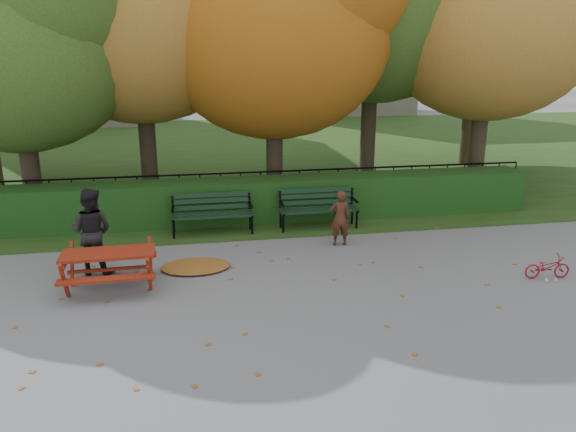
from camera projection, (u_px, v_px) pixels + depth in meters
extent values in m
plane|color=slate|center=(304.00, 297.00, 9.28)|extent=(90.00, 90.00, 0.00)
plane|color=#1B3512|center=(232.00, 152.00, 22.48)|extent=(90.00, 90.00, 0.00)
cube|color=#BDAD94|center=(337.00, 16.00, 35.36)|extent=(9.00, 6.00, 12.00)
cube|color=black|center=(265.00, 199.00, 13.38)|extent=(13.00, 0.90, 1.00)
cube|color=black|center=(261.00, 207.00, 14.25)|extent=(14.00, 0.04, 0.04)
cube|color=black|center=(260.00, 172.00, 13.99)|extent=(14.00, 0.04, 0.04)
cylinder|color=black|center=(138.00, 197.00, 13.62)|extent=(0.03, 0.03, 1.00)
cylinder|color=black|center=(261.00, 191.00, 14.13)|extent=(0.03, 0.03, 1.00)
cylinder|color=black|center=(374.00, 186.00, 14.65)|extent=(0.03, 0.03, 1.00)
cylinder|color=black|center=(497.00, 181.00, 15.25)|extent=(0.03, 0.03, 1.00)
cylinder|color=#2E241A|center=(30.00, 163.00, 13.43)|extent=(0.44, 0.44, 2.62)
ellipsoid|color=#254A19|center=(14.00, 41.00, 12.63)|extent=(5.60, 5.60, 5.04)
cylinder|color=#2E241A|center=(148.00, 142.00, 14.95)|extent=(0.44, 0.44, 3.15)
ellipsoid|color=#8F5B19|center=(138.00, 7.00, 13.99)|extent=(6.40, 6.40, 5.76)
cylinder|color=#2E241A|center=(274.00, 149.00, 14.81)|extent=(0.44, 0.44, 2.80)
ellipsoid|color=#8D4B10|center=(274.00, 30.00, 13.96)|extent=(6.00, 6.00, 5.40)
cylinder|color=#2E241A|center=(368.00, 127.00, 16.46)|extent=(0.44, 0.44, 3.50)
cylinder|color=#2E241A|center=(478.00, 141.00, 15.58)|extent=(0.44, 0.44, 2.97)
ellipsoid|color=#8F5B19|center=(490.00, 20.00, 14.68)|extent=(5.80, 5.80, 5.22)
cylinder|color=#2E241A|center=(469.00, 120.00, 19.64)|extent=(0.44, 0.44, 3.15)
ellipsoid|color=#254A19|center=(478.00, 18.00, 18.68)|extent=(6.00, 6.00, 5.40)
cube|color=black|center=(213.00, 217.00, 12.15)|extent=(1.80, 0.12, 0.04)
cube|color=black|center=(212.00, 215.00, 12.32)|extent=(1.80, 0.12, 0.04)
cube|color=black|center=(212.00, 213.00, 12.49)|extent=(1.80, 0.12, 0.04)
cube|color=black|center=(212.00, 207.00, 12.55)|extent=(1.80, 0.05, 0.10)
cube|color=black|center=(211.00, 200.00, 12.50)|extent=(1.80, 0.05, 0.10)
cube|color=black|center=(211.00, 195.00, 12.47)|extent=(1.80, 0.05, 0.10)
cube|color=black|center=(173.00, 218.00, 12.18)|extent=(0.05, 0.55, 0.06)
cube|color=black|center=(173.00, 205.00, 12.37)|extent=(0.05, 0.05, 0.41)
cylinder|color=black|center=(174.00, 229.00, 12.07)|extent=(0.05, 0.05, 0.44)
cylinder|color=black|center=(174.00, 224.00, 12.41)|extent=(0.05, 0.05, 0.44)
cube|color=black|center=(173.00, 209.00, 12.15)|extent=(0.05, 0.45, 0.04)
cube|color=black|center=(251.00, 214.00, 12.48)|extent=(0.05, 0.55, 0.06)
cube|color=black|center=(249.00, 201.00, 12.67)|extent=(0.05, 0.05, 0.41)
cylinder|color=black|center=(252.00, 225.00, 12.36)|extent=(0.05, 0.05, 0.44)
cylinder|color=black|center=(250.00, 220.00, 12.70)|extent=(0.05, 0.05, 0.44)
cube|color=black|center=(251.00, 205.00, 12.44)|extent=(0.05, 0.45, 0.04)
cube|color=black|center=(321.00, 212.00, 12.57)|extent=(1.80, 0.12, 0.04)
cube|color=black|center=(319.00, 210.00, 12.74)|extent=(1.80, 0.12, 0.04)
cube|color=black|center=(317.00, 208.00, 12.91)|extent=(1.80, 0.12, 0.04)
cube|color=black|center=(316.00, 202.00, 12.96)|extent=(1.80, 0.05, 0.10)
cube|color=black|center=(316.00, 196.00, 12.92)|extent=(1.80, 0.05, 0.10)
cube|color=black|center=(316.00, 190.00, 12.88)|extent=(1.80, 0.05, 0.10)
cube|color=black|center=(282.00, 212.00, 12.60)|extent=(0.05, 0.55, 0.06)
cube|color=black|center=(280.00, 200.00, 12.79)|extent=(0.05, 0.05, 0.41)
cylinder|color=black|center=(283.00, 223.00, 12.48)|extent=(0.05, 0.05, 0.44)
cylinder|color=black|center=(281.00, 219.00, 12.82)|extent=(0.05, 0.05, 0.44)
cube|color=black|center=(282.00, 204.00, 12.56)|extent=(0.05, 0.45, 0.04)
cube|color=black|center=(355.00, 209.00, 12.89)|extent=(0.05, 0.55, 0.06)
cube|color=black|center=(352.00, 196.00, 13.08)|extent=(0.05, 0.05, 0.41)
cylinder|color=black|center=(357.00, 219.00, 12.78)|extent=(0.05, 0.05, 0.44)
cylinder|color=black|center=(352.00, 215.00, 13.12)|extent=(0.05, 0.05, 0.44)
cube|color=black|center=(355.00, 200.00, 12.85)|extent=(0.05, 0.45, 0.04)
cube|color=maroon|center=(108.00, 253.00, 9.45)|extent=(1.55, 0.67, 0.05)
cube|color=maroon|center=(106.00, 279.00, 9.04)|extent=(1.54, 0.25, 0.04)
cube|color=maroon|center=(112.00, 257.00, 10.00)|extent=(1.54, 0.25, 0.04)
cube|color=maroon|center=(64.00, 281.00, 9.04)|extent=(0.06, 0.44, 0.75)
cube|color=maroon|center=(72.00, 264.00, 9.76)|extent=(0.06, 0.44, 0.75)
cube|color=maroon|center=(67.00, 260.00, 9.34)|extent=(0.08, 1.15, 0.05)
cube|color=maroon|center=(149.00, 275.00, 9.30)|extent=(0.06, 0.44, 0.75)
cube|color=maroon|center=(150.00, 259.00, 10.02)|extent=(0.06, 0.44, 0.75)
cube|color=maroon|center=(149.00, 254.00, 9.59)|extent=(0.08, 1.15, 0.05)
cube|color=maroon|center=(110.00, 269.00, 9.53)|extent=(1.37, 0.08, 0.05)
ellipsoid|color=brown|center=(196.00, 266.00, 10.47)|extent=(1.42, 1.10, 0.09)
imported|color=#412015|center=(340.00, 218.00, 11.61)|extent=(0.44, 0.30, 1.17)
imported|color=black|center=(91.00, 231.00, 10.07)|extent=(0.93, 0.81, 1.60)
imported|color=maroon|center=(547.00, 267.00, 9.98)|extent=(0.84, 0.37, 0.43)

